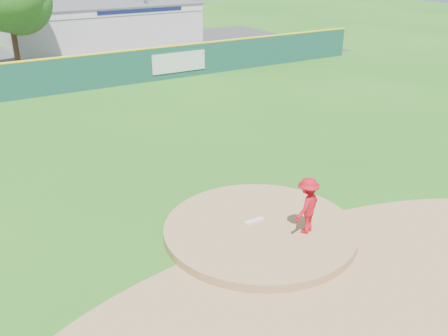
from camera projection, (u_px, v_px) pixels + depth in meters
ground at (260, 233)px, 14.34m from camera, size 120.00×120.00×0.00m
pitchers_mound at (260, 233)px, 14.34m from camera, size 5.50×5.50×0.50m
pitching_rubber at (254, 221)px, 14.46m from camera, size 0.60×0.15×0.04m
infield_dirt_arc at (331, 290)px, 11.98m from camera, size 15.40×15.40×0.01m
parking_lot at (44, 62)px, 35.50m from camera, size 44.00×16.00×0.02m
pitcher at (307, 206)px, 13.64m from camera, size 1.20×0.97×1.63m
van at (100, 64)px, 31.81m from camera, size 5.58×4.26×1.41m
pool_building_grp at (101, 24)px, 41.56m from camera, size 15.20×8.20×3.31m
fence_banners at (35, 80)px, 26.87m from camera, size 20.89×0.04×1.20m
outfield_fence at (78, 72)px, 28.00m from camera, size 40.00×0.14×2.07m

